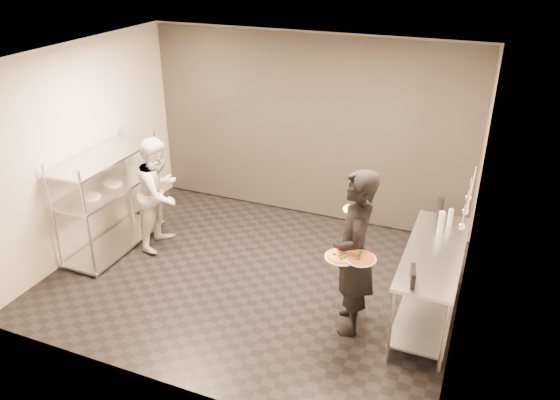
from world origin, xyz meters
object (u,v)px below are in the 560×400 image
at_px(prep_counter, 431,273).
at_px(waiter, 354,253).
at_px(salad_plate, 356,208).
at_px(bottle_dark, 440,208).
at_px(chef, 159,193).
at_px(pos_monitor, 413,276).
at_px(pizza_plate_far, 360,258).
at_px(pizza_plate_near, 341,256).
at_px(bottle_green, 441,222).
at_px(bottle_clear, 450,217).
at_px(pass_rack, 109,197).

xyz_separation_m(prep_counter, waiter, (-0.78, -0.45, 0.32)).
bearing_deg(salad_plate, bottle_dark, 51.49).
relative_size(chef, salad_plate, 5.67).
distance_m(chef, pos_monitor, 3.76).
height_order(pizza_plate_far, salad_plate, salad_plate).
relative_size(waiter, chef, 1.19).
height_order(pizza_plate_near, pizza_plate_far, pizza_plate_far).
bearing_deg(pizza_plate_far, bottle_green, 60.20).
height_order(salad_plate, bottle_clear, salad_plate).
bearing_deg(pos_monitor, bottle_green, 72.92).
height_order(prep_counter, bottle_dark, bottle_dark).
bearing_deg(bottle_green, chef, -177.99).
distance_m(pizza_plate_near, bottle_dark, 1.69).
bearing_deg(pass_rack, pizza_plate_near, -11.27).
xyz_separation_m(pass_rack, bottle_green, (4.32, 0.44, 0.28)).
xyz_separation_m(prep_counter, chef, (-3.73, 0.31, 0.17)).
xyz_separation_m(waiter, bottle_clear, (0.86, 1.10, 0.07)).
relative_size(waiter, salad_plate, 6.76).
xyz_separation_m(waiter, pizza_plate_far, (0.13, -0.24, 0.12)).
relative_size(pizza_plate_far, bottle_dark, 1.29).
xyz_separation_m(waiter, chef, (-2.95, 0.76, -0.15)).
bearing_deg(waiter, pos_monitor, 51.00).
bearing_deg(bottle_green, salad_plate, -143.08).
bearing_deg(pass_rack, bottle_clear, 8.49).
bearing_deg(waiter, salad_plate, 178.77).
relative_size(pizza_plate_far, bottle_green, 1.30).
bearing_deg(pass_rack, bottle_dark, 10.65).
xyz_separation_m(salad_plate, pos_monitor, (0.73, -0.53, -0.35)).
bearing_deg(pizza_plate_near, bottle_dark, 62.11).
bearing_deg(pizza_plate_far, bottle_dark, 68.27).
distance_m(pass_rack, bottle_dark, 4.35).
relative_size(waiter, bottle_dark, 7.51).
relative_size(pass_rack, pos_monitor, 7.04).
bearing_deg(bottle_green, pizza_plate_near, -126.63).
bearing_deg(pizza_plate_near, chef, 160.71).
bearing_deg(chef, pos_monitor, -109.47).
height_order(pizza_plate_near, bottle_dark, bottle_dark).
height_order(waiter, chef, waiter).
bearing_deg(pizza_plate_far, pass_rack, 169.42).
bearing_deg(bottle_clear, waiter, -127.79).
distance_m(waiter, salad_plate, 0.48).
height_order(pass_rack, prep_counter, pass_rack).
bearing_deg(bottle_clear, pos_monitor, -98.10).
distance_m(salad_plate, bottle_dark, 1.30).
relative_size(prep_counter, salad_plate, 6.41).
relative_size(salad_plate, pos_monitor, 1.24).
distance_m(prep_counter, waiter, 0.96).
height_order(prep_counter, pizza_plate_far, pizza_plate_far).
bearing_deg(bottle_dark, chef, -172.41).
height_order(prep_counter, salad_plate, salad_plate).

